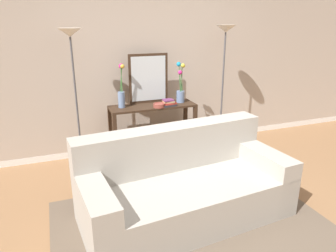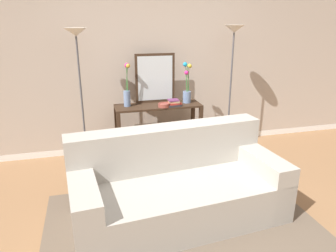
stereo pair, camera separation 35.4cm
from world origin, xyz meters
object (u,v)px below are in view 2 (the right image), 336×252
at_px(floor_lamp_left, 78,61).
at_px(fruit_bowl, 164,105).
at_px(console_table, 158,121).
at_px(vase_short_flowers, 187,90).
at_px(floor_lamp_right, 233,55).
at_px(book_stack, 174,103).
at_px(wall_mirror, 155,78).
at_px(book_row_under_console, 137,155).
at_px(couch, 177,188).
at_px(vase_tall_flowers, 127,89).

relative_size(floor_lamp_left, fruit_bowl, 11.42).
distance_m(console_table, vase_short_flowers, 0.61).
relative_size(floor_lamp_right, book_stack, 9.09).
relative_size(fruit_bowl, book_stack, 0.79).
bearing_deg(wall_mirror, book_stack, -53.72).
distance_m(console_table, book_row_under_console, 0.58).
bearing_deg(console_table, floor_lamp_left, -174.84).
bearing_deg(couch, vase_tall_flowers, 99.84).
relative_size(wall_mirror, vase_tall_flowers, 1.18).
bearing_deg(floor_lamp_left, vase_tall_flowers, 12.48).
bearing_deg(vase_short_flowers, fruit_bowl, -158.87).
bearing_deg(couch, console_table, 84.01).
bearing_deg(vase_tall_flowers, vase_short_flowers, -1.58).
height_order(floor_lamp_left, floor_lamp_right, floor_lamp_right).
xyz_separation_m(couch, fruit_bowl, (0.21, 1.36, 0.50)).
relative_size(couch, book_row_under_console, 5.91).
height_order(fruit_bowl, book_row_under_console, fruit_bowl).
distance_m(couch, floor_lamp_left, 1.99).
height_order(console_table, floor_lamp_right, floor_lamp_right).
distance_m(couch, vase_tall_flowers, 1.71).
distance_m(console_table, vase_tall_flowers, 0.64).
xyz_separation_m(couch, floor_lamp_left, (-0.87, 1.40, 1.13)).
bearing_deg(couch, fruit_bowl, 81.30).
height_order(vase_tall_flowers, vase_short_flowers, vase_tall_flowers).
xyz_separation_m(floor_lamp_left, book_row_under_console, (0.71, 0.09, -1.38)).
relative_size(floor_lamp_right, fruit_bowl, 11.56).
bearing_deg(floor_lamp_left, vase_short_flowers, 4.35).
xyz_separation_m(floor_lamp_right, book_row_under_console, (-1.36, 0.09, -1.40)).
relative_size(floor_lamp_right, vase_tall_flowers, 3.14).
distance_m(vase_tall_flowers, vase_short_flowers, 0.85).
relative_size(vase_tall_flowers, vase_short_flowers, 1.02).
bearing_deg(book_row_under_console, couch, -83.82).
height_order(book_stack, book_row_under_console, book_stack).
distance_m(couch, wall_mirror, 1.85).
xyz_separation_m(fruit_bowl, book_stack, (0.14, 0.02, 0.01)).
distance_m(wall_mirror, book_stack, 0.45).
distance_m(floor_lamp_right, wall_mirror, 1.13).
distance_m(vase_short_flowers, book_stack, 0.30).
bearing_deg(wall_mirror, floor_lamp_left, -165.87).
relative_size(couch, book_stack, 10.52).
bearing_deg(floor_lamp_left, fruit_bowl, -1.83).
bearing_deg(fruit_bowl, book_row_under_console, 161.02).
distance_m(console_table, wall_mirror, 0.61).
bearing_deg(console_table, book_stack, -28.39).
relative_size(couch, floor_lamp_left, 1.17).
distance_m(wall_mirror, fruit_bowl, 0.44).
height_order(floor_lamp_right, vase_short_flowers, floor_lamp_right).
bearing_deg(vase_tall_flowers, book_stack, -13.43).
xyz_separation_m(couch, vase_short_flowers, (0.58, 1.51, 0.66)).
relative_size(floor_lamp_left, book_stack, 8.98).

